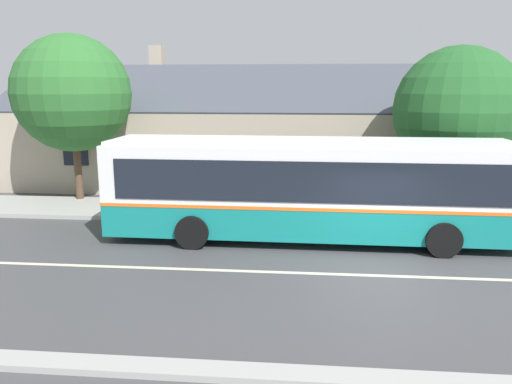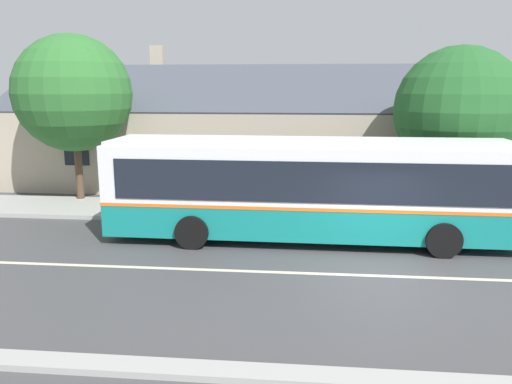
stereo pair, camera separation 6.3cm
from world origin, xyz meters
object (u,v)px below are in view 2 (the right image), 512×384
at_px(transit_bus, 309,187).
at_px(street_tree_secondary, 73,98).
at_px(bus_stop_sign, 511,180).
at_px(bench_by_building, 138,199).
at_px(street_tree_primary, 460,115).

distance_m(transit_bus, street_tree_secondary, 10.68).
bearing_deg(bus_stop_sign, bench_by_building, 177.73).
bearing_deg(bus_stop_sign, street_tree_secondary, 171.87).
relative_size(transit_bus, bench_by_building, 6.50).
bearing_deg(transit_bus, bus_stop_sign, 17.26).
xyz_separation_m(transit_bus, bench_by_building, (-6.31, 2.61, -1.10)).
height_order(bench_by_building, bus_stop_sign, bus_stop_sign).
relative_size(transit_bus, street_tree_secondary, 1.84).
xyz_separation_m(street_tree_secondary, bus_stop_sign, (16.12, -2.30, -2.60)).
bearing_deg(transit_bus, street_tree_secondary, 154.91).
relative_size(street_tree_primary, street_tree_secondary, 0.92).
height_order(transit_bus, street_tree_secondary, street_tree_secondary).
distance_m(transit_bus, street_tree_primary, 7.13).
xyz_separation_m(street_tree_primary, bus_stop_sign, (1.23, -1.97, -2.03)).
bearing_deg(street_tree_secondary, street_tree_primary, -1.30).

